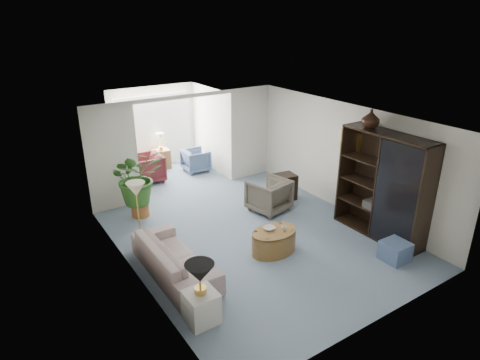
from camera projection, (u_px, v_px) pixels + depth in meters
floor at (256, 239)px, 8.57m from camera, size 6.00×6.00×0.00m
sunroom_floor at (172, 177)px, 11.74m from camera, size 2.60×2.60×0.00m
back_pier_left at (112, 158)px, 9.45m from camera, size 1.20×0.12×2.50m
back_pier_right at (250, 133)px, 11.38m from camera, size 1.20×0.12×2.50m
back_header at (185, 96)px, 9.96m from camera, size 2.60×0.12×0.10m
window_pane at (153, 121)px, 12.05m from camera, size 2.20×0.02×1.50m
window_blinds at (154, 121)px, 12.02m from camera, size 2.20×0.02×1.50m
framed_picture at (351, 141)px, 9.10m from camera, size 0.04×0.50×0.40m
sofa at (175, 258)px, 7.32m from camera, size 0.83×2.12×0.62m
end_table at (201, 307)px, 6.20m from camera, size 0.46×0.46×0.51m
table_lamp at (200, 273)px, 5.97m from camera, size 0.44×0.44×0.30m
floor_lamp at (136, 189)px, 7.78m from camera, size 0.36×0.36×0.28m
coffee_table at (274, 241)px, 8.03m from camera, size 0.98×0.98×0.45m
coffee_bowl at (269, 228)px, 7.98m from camera, size 0.23×0.23×0.05m
coffee_cup at (284, 229)px, 7.92m from camera, size 0.11×0.11×0.10m
wingback_chair at (269, 195)px, 9.65m from camera, size 0.98×1.00×0.77m
side_table_dark at (284, 187)px, 10.26m from camera, size 0.59×0.50×0.64m
entertainment_cabinet at (383, 186)px, 8.34m from camera, size 0.52×1.97×2.18m
cabinet_urn at (371, 119)px, 8.24m from camera, size 0.35×0.35×0.37m
ottoman at (395, 251)px, 7.77m from camera, size 0.47×0.47×0.37m
plant_pot at (140, 209)px, 9.47m from camera, size 0.40×0.40×0.32m
house_plant at (137, 177)px, 9.17m from camera, size 1.14×0.99×1.27m
sunroom_chair_blue at (196, 160)px, 12.09m from camera, size 0.74×0.72×0.65m
sunroom_chair_maroon at (147, 168)px, 11.30m from camera, size 0.88×0.86×0.76m
sunroom_table at (162, 159)px, 12.30m from camera, size 0.49×0.39×0.57m
shelf_clutter at (392, 198)px, 8.16m from camera, size 0.30×0.98×1.06m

